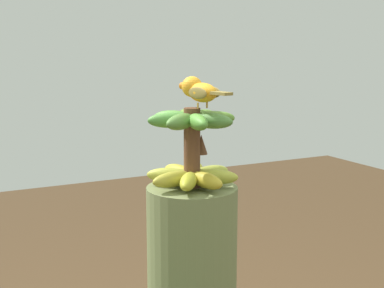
# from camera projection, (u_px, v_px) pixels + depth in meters

# --- Properties ---
(banana_bunch) EXTENTS (0.26, 0.26, 0.22)m
(banana_bunch) POSITION_uv_depth(u_px,v_px,m) (192.00, 148.00, 1.49)
(banana_bunch) COLOR brown
(banana_bunch) RESTS_ON banana_tree
(perched_bird) EXTENTS (0.07, 0.20, 0.09)m
(perched_bird) POSITION_uv_depth(u_px,v_px,m) (199.00, 90.00, 1.46)
(perched_bird) COLOR #C68933
(perched_bird) RESTS_ON banana_bunch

